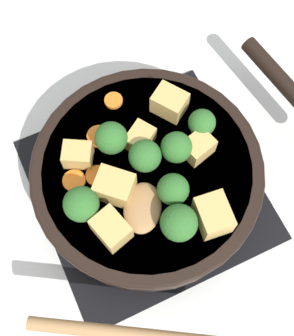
# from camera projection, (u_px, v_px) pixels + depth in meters

# --- Properties ---
(ground_plane) EXTENTS (2.40, 2.40, 0.00)m
(ground_plane) POSITION_uv_depth(u_px,v_px,m) (147.00, 189.00, 0.69)
(ground_plane) COLOR silver
(front_burner_grate) EXTENTS (0.31, 0.31, 0.03)m
(front_burner_grate) POSITION_uv_depth(u_px,v_px,m) (147.00, 187.00, 0.68)
(front_burner_grate) COLOR black
(front_burner_grate) RESTS_ON ground_plane
(skillet_pan) EXTENTS (0.31, 0.42, 0.06)m
(skillet_pan) POSITION_uv_depth(u_px,v_px,m) (148.00, 174.00, 0.64)
(skillet_pan) COLOR black
(skillet_pan) RESTS_ON front_burner_grate
(wooden_spoon) EXTENTS (0.24, 0.22, 0.02)m
(wooden_spoon) POSITION_uv_depth(u_px,v_px,m) (135.00, 276.00, 0.55)
(wooden_spoon) COLOR #A87A4C
(wooden_spoon) RESTS_ON skillet_pan
(tofu_cube_center_large) EXTENTS (0.06, 0.06, 0.04)m
(tofu_cube_center_large) POSITION_uv_depth(u_px,v_px,m) (115.00, 187.00, 0.58)
(tofu_cube_center_large) COLOR tan
(tofu_cube_center_large) RESTS_ON skillet_pan
(tofu_cube_near_handle) EXTENTS (0.04, 0.05, 0.03)m
(tofu_cube_near_handle) POSITION_uv_depth(u_px,v_px,m) (78.00, 155.00, 0.60)
(tofu_cube_near_handle) COLOR tan
(tofu_cube_near_handle) RESTS_ON skillet_pan
(tofu_cube_east_chunk) EXTENTS (0.05, 0.05, 0.03)m
(tofu_cube_east_chunk) POSITION_uv_depth(u_px,v_px,m) (111.00, 229.00, 0.57)
(tofu_cube_east_chunk) COLOR tan
(tofu_cube_east_chunk) RESTS_ON skillet_pan
(tofu_cube_west_chunk) EXTENTS (0.05, 0.05, 0.03)m
(tofu_cube_west_chunk) POSITION_uv_depth(u_px,v_px,m) (170.00, 103.00, 0.63)
(tofu_cube_west_chunk) COLOR tan
(tofu_cube_west_chunk) RESTS_ON skillet_pan
(tofu_cube_back_piece) EXTENTS (0.04, 0.04, 0.03)m
(tofu_cube_back_piece) POSITION_uv_depth(u_px,v_px,m) (198.00, 147.00, 0.61)
(tofu_cube_back_piece) COLOR tan
(tofu_cube_back_piece) RESTS_ON skillet_pan
(tofu_cube_front_piece) EXTENTS (0.05, 0.04, 0.04)m
(tofu_cube_front_piece) POSITION_uv_depth(u_px,v_px,m) (213.00, 215.00, 0.57)
(tofu_cube_front_piece) COLOR tan
(tofu_cube_front_piece) RESTS_ON skillet_pan
(tofu_cube_mid_small) EXTENTS (0.04, 0.05, 0.03)m
(tofu_cube_mid_small) POSITION_uv_depth(u_px,v_px,m) (140.00, 138.00, 0.61)
(tofu_cube_mid_small) COLOR tan
(tofu_cube_mid_small) RESTS_ON skillet_pan
(broccoli_floret_near_spoon) EXTENTS (0.04, 0.04, 0.05)m
(broccoli_floret_near_spoon) POSITION_uv_depth(u_px,v_px,m) (173.00, 190.00, 0.57)
(broccoli_floret_near_spoon) COLOR #709956
(broccoli_floret_near_spoon) RESTS_ON skillet_pan
(broccoli_floret_center_top) EXTENTS (0.04, 0.04, 0.05)m
(broccoli_floret_center_top) POSITION_uv_depth(u_px,v_px,m) (111.00, 138.00, 0.60)
(broccoli_floret_center_top) COLOR #709956
(broccoli_floret_center_top) RESTS_ON skillet_pan
(broccoli_floret_east_rim) EXTENTS (0.04, 0.04, 0.05)m
(broccoli_floret_east_rim) POSITION_uv_depth(u_px,v_px,m) (178.00, 151.00, 0.59)
(broccoli_floret_east_rim) COLOR #709956
(broccoli_floret_east_rim) RESTS_ON skillet_pan
(broccoli_floret_west_rim) EXTENTS (0.04, 0.04, 0.05)m
(broccoli_floret_west_rim) POSITION_uv_depth(u_px,v_px,m) (81.00, 204.00, 0.57)
(broccoli_floret_west_rim) COLOR #709956
(broccoli_floret_west_rim) RESTS_ON skillet_pan
(broccoli_floret_north_edge) EXTENTS (0.04, 0.04, 0.04)m
(broccoli_floret_north_edge) POSITION_uv_depth(u_px,v_px,m) (202.00, 123.00, 0.61)
(broccoli_floret_north_edge) COLOR #709956
(broccoli_floret_north_edge) RESTS_ON skillet_pan
(broccoli_floret_south_cluster) EXTENTS (0.04, 0.04, 0.05)m
(broccoli_floret_south_cluster) POSITION_uv_depth(u_px,v_px,m) (148.00, 155.00, 0.59)
(broccoli_floret_south_cluster) COLOR #709956
(broccoli_floret_south_cluster) RESTS_ON skillet_pan
(broccoli_floret_mid_floret) EXTENTS (0.05, 0.05, 0.05)m
(broccoli_floret_mid_floret) POSITION_uv_depth(u_px,v_px,m) (179.00, 223.00, 0.56)
(broccoli_floret_mid_floret) COLOR #709956
(broccoli_floret_mid_floret) RESTS_ON skillet_pan
(carrot_slice_orange_thin) EXTENTS (0.03, 0.03, 0.01)m
(carrot_slice_orange_thin) POSITION_uv_depth(u_px,v_px,m) (111.00, 102.00, 0.65)
(carrot_slice_orange_thin) COLOR orange
(carrot_slice_orange_thin) RESTS_ON skillet_pan
(carrot_slice_near_center) EXTENTS (0.03, 0.03, 0.01)m
(carrot_slice_near_center) POSITION_uv_depth(u_px,v_px,m) (99.00, 136.00, 0.63)
(carrot_slice_near_center) COLOR orange
(carrot_slice_near_center) RESTS_ON skillet_pan
(carrot_slice_edge_slice) EXTENTS (0.03, 0.03, 0.01)m
(carrot_slice_edge_slice) POSITION_uv_depth(u_px,v_px,m) (97.00, 176.00, 0.61)
(carrot_slice_edge_slice) COLOR orange
(carrot_slice_edge_slice) RESTS_ON skillet_pan
(carrot_slice_under_broccoli) EXTENTS (0.03, 0.03, 0.01)m
(carrot_slice_under_broccoli) POSITION_uv_depth(u_px,v_px,m) (74.00, 181.00, 0.60)
(carrot_slice_under_broccoli) COLOR orange
(carrot_slice_under_broccoli) RESTS_ON skillet_pan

